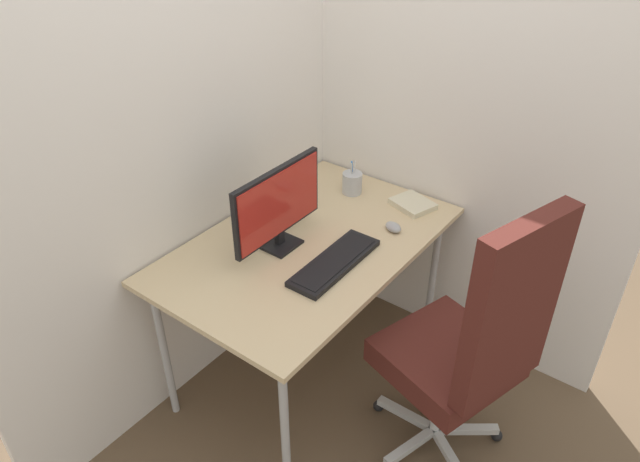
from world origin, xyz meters
TOP-DOWN VIEW (x-y plane):
  - ground_plane at (0.00, 0.00)m, footprint 8.00×8.00m
  - wall_back at (0.00, 0.43)m, footprint 2.40×0.04m
  - wall_side_right at (0.67, -0.16)m, footprint 0.04×1.93m
  - desk at (0.00, 0.00)m, footprint 1.28×0.80m
  - office_chair at (-0.04, -0.77)m, footprint 0.57×0.60m
  - monitor at (-0.09, 0.08)m, footprint 0.49×0.12m
  - keyboard at (-0.06, -0.18)m, footprint 0.45×0.15m
  - mouse at (0.29, -0.24)m, footprint 0.08×0.09m
  - pen_holder at (0.45, 0.09)m, footprint 0.09×0.09m
  - notebook at (0.51, -0.20)m, footprint 0.20×0.22m

SIDE VIEW (x-z plane):
  - ground_plane at x=0.00m, z-range 0.00..0.00m
  - office_chair at x=-0.04m, z-range 0.03..1.26m
  - desk at x=0.00m, z-range 0.32..1.07m
  - keyboard at x=-0.06m, z-range 0.75..0.77m
  - notebook at x=0.51m, z-range 0.75..0.77m
  - mouse at x=0.29m, z-range 0.75..0.78m
  - pen_holder at x=0.45m, z-range 0.72..0.88m
  - monitor at x=-0.09m, z-range 0.76..1.12m
  - wall_back at x=0.00m, z-range 0.00..2.80m
  - wall_side_right at x=0.67m, z-range 0.00..2.80m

